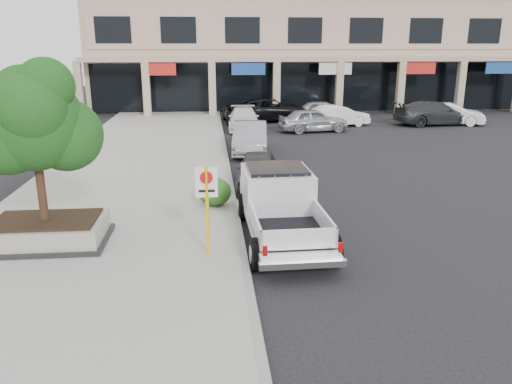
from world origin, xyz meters
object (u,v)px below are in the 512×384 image
at_px(lot_car_b, 338,116).
at_px(lot_car_e, 323,111).
at_px(curb_car_c, 244,119).
at_px(lot_car_c, 435,113).
at_px(curb_car_a, 258,170).
at_px(lot_car_a, 313,120).
at_px(lot_car_f, 451,114).
at_px(planter_tree, 40,122).
at_px(planter, 47,231).
at_px(no_parking_sign, 207,198).
at_px(lot_car_d, 271,110).
at_px(pickup_truck, 282,208).
at_px(curb_car_b, 250,138).
at_px(curb_car_d, 241,114).

distance_m(lot_car_b, lot_car_e, 2.76).
distance_m(curb_car_c, lot_car_c, 13.40).
xyz_separation_m(curb_car_a, lot_car_a, (4.80, 12.60, 0.08)).
height_order(lot_car_c, lot_car_f, lot_car_c).
xyz_separation_m(planter_tree, lot_car_c, (19.94, 20.18, -2.59)).
height_order(planter, lot_car_b, lot_car_b).
relative_size(no_parking_sign, lot_car_d, 0.38).
bearing_deg(lot_car_b, planter, 131.92).
xyz_separation_m(no_parking_sign, curb_car_a, (1.94, 6.78, -0.97)).
bearing_deg(lot_car_d, planter_tree, 154.92).
bearing_deg(curb_car_a, curb_car_c, 96.22).
bearing_deg(curb_car_a, lot_car_e, 77.37).
relative_size(pickup_truck, curb_car_a, 1.51).
bearing_deg(pickup_truck, planter, 179.32).
relative_size(pickup_truck, lot_car_b, 1.35).
height_order(planter, curb_car_b, curb_car_b).
xyz_separation_m(curb_car_a, curb_car_b, (0.23, 6.38, 0.12)).
distance_m(lot_car_c, lot_car_f, 1.20).
bearing_deg(lot_car_e, curb_car_c, 125.54).
bearing_deg(lot_car_c, lot_car_e, 63.66).
bearing_deg(no_parking_sign, curb_car_b, 80.62).
xyz_separation_m(planter, lot_car_d, (9.00, 23.18, 0.36)).
bearing_deg(lot_car_c, planter_tree, 129.39).
distance_m(planter, lot_car_b, 24.20).
bearing_deg(lot_car_a, lot_car_d, 14.74).
height_order(curb_car_a, lot_car_e, lot_car_e).
height_order(planter, lot_car_c, lot_car_c).
relative_size(planter_tree, lot_car_d, 0.67).
bearing_deg(curb_car_c, planter, -106.13).
xyz_separation_m(lot_car_d, lot_car_e, (3.82, -0.15, -0.10)).
height_order(curb_car_d, lot_car_e, lot_car_e).
height_order(lot_car_c, lot_car_e, lot_car_c).
bearing_deg(planter_tree, no_parking_sign, -17.16).
bearing_deg(lot_car_c, lot_car_a, 97.13).
distance_m(planter_tree, lot_car_c, 28.49).
relative_size(curb_car_a, lot_car_b, 0.90).
bearing_deg(curb_car_d, lot_car_f, -10.67).
relative_size(lot_car_e, lot_car_f, 0.98).
bearing_deg(lot_car_f, lot_car_e, 96.07).
bearing_deg(lot_car_f, lot_car_d, 100.63).
relative_size(curb_car_b, curb_car_c, 0.99).
height_order(planter, lot_car_f, lot_car_f).
height_order(planter, curb_car_c, curb_car_c).
distance_m(curb_car_a, lot_car_c, 20.16).
xyz_separation_m(curb_car_a, lot_car_b, (6.91, 14.66, 0.05)).
height_order(no_parking_sign, curb_car_d, no_parking_sign).
xyz_separation_m(pickup_truck, lot_car_d, (2.58, 23.11, -0.09)).
relative_size(pickup_truck, lot_car_a, 1.34).
relative_size(planter_tree, curb_car_b, 0.84).
height_order(curb_car_a, lot_car_a, lot_car_a).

